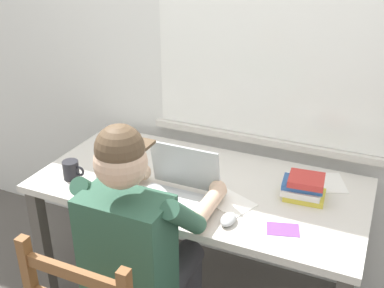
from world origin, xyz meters
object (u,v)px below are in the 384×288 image
(computer_mouse, at_px, (228,219))
(coffee_mug_white, at_px, (105,170))
(desk, at_px, (200,199))
(laptop, at_px, (177,189))
(landscape_photo_print, at_px, (283,229))
(seated_person, at_px, (142,243))
(book_stack_main, at_px, (304,188))
(coffee_mug_dark, at_px, (71,170))

(computer_mouse, bearing_deg, coffee_mug_white, 170.73)
(desk, distance_m, laptop, 0.23)
(computer_mouse, bearing_deg, desk, 132.75)
(desk, height_order, landscape_photo_print, landscape_photo_print)
(coffee_mug_white, xyz_separation_m, landscape_photo_print, (0.89, -0.06, -0.04))
(desk, bearing_deg, coffee_mug_white, -161.61)
(landscape_photo_print, bearing_deg, seated_person, -170.65)
(seated_person, xyz_separation_m, coffee_mug_white, (-0.38, 0.31, 0.10))
(coffee_mug_white, bearing_deg, book_stack_main, 12.74)
(desk, relative_size, landscape_photo_print, 11.89)
(laptop, distance_m, coffee_mug_white, 0.41)
(seated_person, bearing_deg, coffee_mug_dark, 155.09)
(seated_person, height_order, coffee_mug_dark, seated_person)
(desk, xyz_separation_m, coffee_mug_dark, (-0.58, -0.22, 0.14))
(seated_person, xyz_separation_m, coffee_mug_dark, (-0.52, 0.24, 0.10))
(laptop, distance_m, landscape_photo_print, 0.49)
(desk, xyz_separation_m, book_stack_main, (0.48, 0.06, 0.14))
(laptop, bearing_deg, coffee_mug_white, 175.18)
(book_stack_main, xyz_separation_m, landscape_photo_print, (-0.02, -0.27, -0.05))
(laptop, height_order, coffee_mug_dark, laptop)
(coffee_mug_white, bearing_deg, coffee_mug_dark, -153.19)
(seated_person, distance_m, computer_mouse, 0.36)
(desk, xyz_separation_m, coffee_mug_white, (-0.44, -0.14, 0.14))
(seated_person, relative_size, landscape_photo_print, 9.61)
(computer_mouse, xyz_separation_m, coffee_mug_dark, (-0.81, 0.04, 0.03))
(book_stack_main, relative_size, landscape_photo_print, 1.53)
(seated_person, relative_size, coffee_mug_dark, 10.85)
(desk, relative_size, laptop, 4.68)
(computer_mouse, distance_m, coffee_mug_white, 0.68)
(laptop, bearing_deg, book_stack_main, 25.34)
(desk, distance_m, coffee_mug_dark, 0.63)
(coffee_mug_white, distance_m, coffee_mug_dark, 0.16)
(desk, height_order, computer_mouse, computer_mouse)
(desk, relative_size, coffee_mug_white, 12.51)
(seated_person, height_order, landscape_photo_print, seated_person)
(seated_person, height_order, computer_mouse, seated_person)
(coffee_mug_dark, distance_m, landscape_photo_print, 1.03)
(book_stack_main, bearing_deg, computer_mouse, -127.29)
(coffee_mug_dark, height_order, landscape_photo_print, coffee_mug_dark)
(coffee_mug_white, height_order, landscape_photo_print, coffee_mug_white)
(computer_mouse, height_order, coffee_mug_white, coffee_mug_white)
(computer_mouse, bearing_deg, laptop, 164.20)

